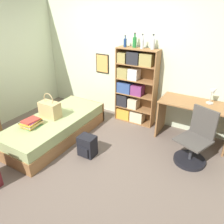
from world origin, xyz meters
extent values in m
plane|color=#66564C|center=(0.00, 0.00, 0.00)|extent=(14.00, 14.00, 0.00)
cube|color=beige|center=(0.00, 1.59, 1.30)|extent=(10.00, 0.06, 2.60)
cube|color=black|center=(-0.51, 1.55, 1.15)|extent=(0.33, 0.02, 0.43)
cube|color=#DB994C|center=(-0.51, 1.53, 1.15)|extent=(0.29, 0.01, 0.39)
cube|color=olive|center=(-0.63, 0.00, 0.12)|extent=(0.92, 2.09, 0.23)
cube|color=#9EAD70|center=(-0.63, 0.00, 0.33)|extent=(0.89, 2.06, 0.19)
cube|color=olive|center=(-0.63, 1.02, 0.21)|extent=(0.92, 0.04, 0.43)
cube|color=tan|center=(-0.72, 0.01, 0.57)|extent=(0.39, 0.22, 0.30)
torus|color=tan|center=(-0.72, 0.01, 0.79)|extent=(0.23, 0.02, 0.23)
cube|color=#427A4C|center=(-0.76, -0.42, 0.43)|extent=(0.28, 0.31, 0.02)
cube|color=gold|center=(-0.76, -0.42, 0.45)|extent=(0.26, 0.32, 0.02)
cube|color=#99894C|center=(-0.77, -0.41, 0.47)|extent=(0.32, 0.36, 0.01)
cube|color=beige|center=(-0.76, -0.42, 0.48)|extent=(0.28, 0.34, 0.01)
cube|color=gold|center=(-0.76, -0.41, 0.49)|extent=(0.25, 0.27, 0.02)
cube|color=#232328|center=(-0.78, -0.42, 0.51)|extent=(0.29, 0.31, 0.01)
cube|color=gold|center=(-0.76, -0.43, 0.52)|extent=(0.29, 0.36, 0.02)
cube|color=#7A336B|center=(-0.75, -0.43, 0.53)|extent=(0.24, 0.28, 0.01)
cube|color=#B2382D|center=(-0.75, -0.43, 0.55)|extent=(0.23, 0.29, 0.02)
cube|color=olive|center=(0.00, 1.39, 0.80)|extent=(0.02, 0.30, 1.60)
cube|color=olive|center=(0.84, 1.39, 0.80)|extent=(0.02, 0.30, 1.60)
cube|color=olive|center=(0.42, 1.53, 0.80)|extent=(0.86, 0.01, 1.60)
cube|color=olive|center=(0.42, 1.39, 0.01)|extent=(0.82, 0.30, 0.02)
cube|color=olive|center=(0.42, 1.39, 0.32)|extent=(0.82, 0.30, 0.02)
cube|color=olive|center=(0.42, 1.39, 0.64)|extent=(0.82, 0.30, 0.02)
cube|color=olive|center=(0.42, 1.39, 0.96)|extent=(0.82, 0.30, 0.02)
cube|color=olive|center=(0.42, 1.39, 1.28)|extent=(0.82, 0.30, 0.02)
cube|color=olive|center=(0.42, 1.39, 1.59)|extent=(0.82, 0.30, 0.02)
cube|color=gold|center=(0.17, 1.37, 0.13)|extent=(0.31, 0.22, 0.23)
cube|color=beige|center=(0.49, 1.37, 0.14)|extent=(0.29, 0.22, 0.24)
cube|color=#232328|center=(0.14, 1.37, 0.46)|extent=(0.24, 0.22, 0.25)
cube|color=beige|center=(0.39, 1.37, 0.43)|extent=(0.20, 0.22, 0.21)
cube|color=#334C84|center=(0.17, 1.37, 0.76)|extent=(0.31, 0.22, 0.22)
cube|color=#7A336B|center=(0.46, 1.37, 0.75)|extent=(0.24, 0.22, 0.20)
cube|color=#99894C|center=(0.13, 1.37, 1.07)|extent=(0.23, 0.22, 0.22)
cube|color=silver|center=(0.36, 1.37, 1.08)|extent=(0.20, 0.22, 0.22)
cube|color=#99894C|center=(0.11, 1.37, 1.39)|extent=(0.18, 0.22, 0.21)
cube|color=#232328|center=(0.35, 1.37, 1.41)|extent=(0.25, 0.22, 0.24)
cube|color=#99894C|center=(0.62, 1.37, 1.40)|extent=(0.25, 0.22, 0.24)
cylinder|color=navy|center=(0.14, 1.38, 1.68)|extent=(0.06, 0.06, 0.16)
cylinder|color=navy|center=(0.14, 1.38, 1.78)|extent=(0.02, 0.02, 0.05)
cylinder|color=#232328|center=(0.14, 1.38, 1.81)|extent=(0.03, 0.03, 0.02)
cylinder|color=#1E6B2D|center=(0.32, 1.43, 1.69)|extent=(0.08, 0.08, 0.19)
cylinder|color=#1E6B2D|center=(0.32, 1.43, 1.82)|extent=(0.03, 0.03, 0.06)
cylinder|color=#232328|center=(0.32, 1.43, 1.86)|extent=(0.03, 0.03, 0.02)
cylinder|color=#B7BCC1|center=(0.50, 1.39, 1.69)|extent=(0.06, 0.06, 0.19)
cylinder|color=#B7BCC1|center=(0.50, 1.39, 1.81)|extent=(0.03, 0.03, 0.06)
cylinder|color=#232328|center=(0.50, 1.39, 1.85)|extent=(0.03, 0.03, 0.02)
cylinder|color=#B7BCC1|center=(0.70, 1.43, 1.69)|extent=(0.08, 0.08, 0.19)
cylinder|color=#B7BCC1|center=(0.70, 1.43, 1.82)|extent=(0.03, 0.03, 0.06)
cylinder|color=#232328|center=(0.70, 1.43, 1.86)|extent=(0.03, 0.03, 0.02)
cube|color=olive|center=(1.67, 1.24, 0.76)|extent=(1.26, 0.59, 0.02)
cube|color=olive|center=(1.06, 1.24, 0.37)|extent=(0.03, 0.55, 0.75)
cylinder|color=#ADA89E|center=(1.87, 1.35, 0.78)|extent=(0.13, 0.13, 0.02)
cylinder|color=#ADA89E|center=(1.87, 1.35, 0.90)|extent=(0.02, 0.02, 0.23)
cone|color=#ADA89E|center=(1.91, 1.35, 1.04)|extent=(0.15, 0.11, 0.15)
cylinder|color=black|center=(1.81, 0.55, 0.03)|extent=(0.52, 0.52, 0.06)
cylinder|color=#333338|center=(1.81, 0.55, 0.20)|extent=(0.05, 0.05, 0.40)
cube|color=#47423D|center=(1.81, 0.55, 0.42)|extent=(0.61, 0.61, 0.03)
cube|color=#47423D|center=(1.90, 0.75, 0.68)|extent=(0.41, 0.20, 0.49)
cube|color=black|center=(0.23, -0.14, 0.18)|extent=(0.29, 0.22, 0.37)
cube|color=black|center=(0.23, -0.27, 0.13)|extent=(0.20, 0.03, 0.16)
cylinder|color=slate|center=(1.81, 1.18, 0.12)|extent=(0.22, 0.22, 0.24)
camera|label=1|loc=(2.15, -2.61, 2.37)|focal=35.00mm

